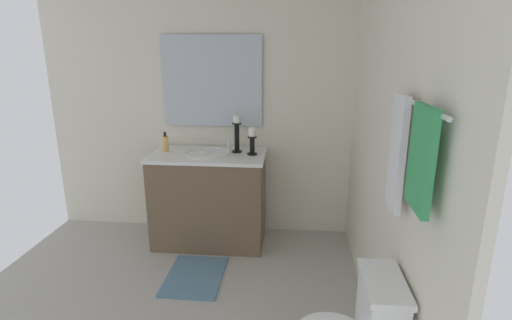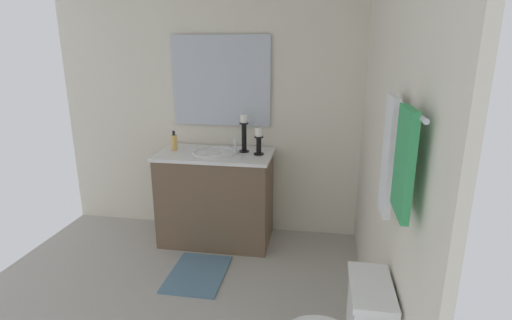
{
  "view_description": "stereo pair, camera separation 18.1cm",
  "coord_description": "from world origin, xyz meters",
  "px_view_note": "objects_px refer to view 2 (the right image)",
  "views": [
    {
      "loc": [
        2.39,
        0.9,
        1.78
      ],
      "look_at": [
        -0.17,
        0.65,
        1.04
      ],
      "focal_mm": 27.85,
      "sensor_mm": 36.0,
      "label": 1
    },
    {
      "loc": [
        2.36,
        1.07,
        1.78
      ],
      "look_at": [
        -0.17,
        0.65,
        1.04
      ],
      "focal_mm": 27.85,
      "sensor_mm": 36.0,
      "label": 2
    }
  ],
  "objects_px": {
    "candle_holder_short": "(244,133)",
    "towel_bar": "(406,106)",
    "vanity_cabinet": "(216,197)",
    "mirror": "(221,81)",
    "soap_bottle": "(174,142)",
    "towel_near_vanity": "(388,156)",
    "sink_basin": "(215,157)",
    "candle_holder_tall": "(259,141)",
    "bath_mat": "(198,274)",
    "towel_center": "(404,162)"
  },
  "relations": [
    {
      "from": "candle_holder_tall",
      "to": "towel_center",
      "type": "bearing_deg",
      "value": 24.34
    },
    {
      "from": "candle_holder_tall",
      "to": "soap_bottle",
      "type": "xyz_separation_m",
      "value": [
        -0.03,
        -0.79,
        -0.05
      ]
    },
    {
      "from": "towel_bar",
      "to": "towel_center",
      "type": "distance_m",
      "value": 0.25
    },
    {
      "from": "sink_basin",
      "to": "candle_holder_tall",
      "type": "bearing_deg",
      "value": 91.25
    },
    {
      "from": "sink_basin",
      "to": "towel_near_vanity",
      "type": "relative_size",
      "value": 0.73
    },
    {
      "from": "sink_basin",
      "to": "candle_holder_tall",
      "type": "height_order",
      "value": "candle_holder_tall"
    },
    {
      "from": "soap_bottle",
      "to": "towel_bar",
      "type": "distance_m",
      "value": 2.47
    },
    {
      "from": "soap_bottle",
      "to": "towel_near_vanity",
      "type": "xyz_separation_m",
      "value": [
        1.55,
        1.64,
        0.37
      ]
    },
    {
      "from": "mirror",
      "to": "towel_near_vanity",
      "type": "bearing_deg",
      "value": 34.7
    },
    {
      "from": "candle_holder_tall",
      "to": "soap_bottle",
      "type": "bearing_deg",
      "value": -92.15
    },
    {
      "from": "vanity_cabinet",
      "to": "bath_mat",
      "type": "relative_size",
      "value": 1.73
    },
    {
      "from": "soap_bottle",
      "to": "towel_center",
      "type": "bearing_deg",
      "value": 40.82
    },
    {
      "from": "towel_center",
      "to": "bath_mat",
      "type": "relative_size",
      "value": 0.68
    },
    {
      "from": "bath_mat",
      "to": "towel_bar",
      "type": "bearing_deg",
      "value": 49.92
    },
    {
      "from": "vanity_cabinet",
      "to": "towel_near_vanity",
      "type": "height_order",
      "value": "towel_near_vanity"
    },
    {
      "from": "mirror",
      "to": "candle_holder_tall",
      "type": "distance_m",
      "value": 0.68
    },
    {
      "from": "towel_near_vanity",
      "to": "towel_center",
      "type": "distance_m",
      "value": 0.35
    },
    {
      "from": "towel_near_vanity",
      "to": "bath_mat",
      "type": "bearing_deg",
      "value": -125.59
    },
    {
      "from": "towel_bar",
      "to": "bath_mat",
      "type": "relative_size",
      "value": 1.14
    },
    {
      "from": "sink_basin",
      "to": "bath_mat",
      "type": "bearing_deg",
      "value": -0.09
    },
    {
      "from": "sink_basin",
      "to": "candle_holder_tall",
      "type": "xyz_separation_m",
      "value": [
        -0.01,
        0.4,
        0.17
      ]
    },
    {
      "from": "sink_basin",
      "to": "mirror",
      "type": "distance_m",
      "value": 0.71
    },
    {
      "from": "candle_holder_short",
      "to": "soap_bottle",
      "type": "bearing_deg",
      "value": -86.59
    },
    {
      "from": "sink_basin",
      "to": "mirror",
      "type": "bearing_deg",
      "value": -179.8
    },
    {
      "from": "candle_holder_short",
      "to": "mirror",
      "type": "bearing_deg",
      "value": -128.65
    },
    {
      "from": "soap_bottle",
      "to": "bath_mat",
      "type": "xyz_separation_m",
      "value": [
        0.66,
        0.4,
        -0.92
      ]
    },
    {
      "from": "towel_near_vanity",
      "to": "vanity_cabinet",
      "type": "bearing_deg",
      "value": -140.63
    },
    {
      "from": "mirror",
      "to": "soap_bottle",
      "type": "distance_m",
      "value": 0.71
    },
    {
      "from": "candle_holder_short",
      "to": "towel_bar",
      "type": "xyz_separation_m",
      "value": [
        1.76,
        1.01,
        0.52
      ]
    },
    {
      "from": "vanity_cabinet",
      "to": "candle_holder_tall",
      "type": "distance_m",
      "value": 0.68
    },
    {
      "from": "vanity_cabinet",
      "to": "candle_holder_tall",
      "type": "relative_size",
      "value": 4.27
    },
    {
      "from": "mirror",
      "to": "towel_center",
      "type": "distance_m",
      "value": 2.47
    },
    {
      "from": "candle_holder_short",
      "to": "candle_holder_tall",
      "type": "bearing_deg",
      "value": 64.68
    },
    {
      "from": "towel_bar",
      "to": "mirror",
      "type": "bearing_deg",
      "value": -147.33
    },
    {
      "from": "sink_basin",
      "to": "soap_bottle",
      "type": "relative_size",
      "value": 2.23
    },
    {
      "from": "candle_holder_tall",
      "to": "towel_center",
      "type": "height_order",
      "value": "towel_center"
    },
    {
      "from": "mirror",
      "to": "candle_holder_short",
      "type": "xyz_separation_m",
      "value": [
        0.2,
        0.25,
        -0.43
      ]
    },
    {
      "from": "mirror",
      "to": "candle_holder_short",
      "type": "bearing_deg",
      "value": 51.35
    },
    {
      "from": "vanity_cabinet",
      "to": "mirror",
      "type": "relative_size",
      "value": 1.12
    },
    {
      "from": "mirror",
      "to": "towel_bar",
      "type": "distance_m",
      "value": 2.34
    },
    {
      "from": "vanity_cabinet",
      "to": "towel_center",
      "type": "relative_size",
      "value": 2.54
    },
    {
      "from": "towel_bar",
      "to": "vanity_cabinet",
      "type": "bearing_deg",
      "value": -143.21
    },
    {
      "from": "soap_bottle",
      "to": "towel_bar",
      "type": "relative_size",
      "value": 0.26
    },
    {
      "from": "sink_basin",
      "to": "towel_bar",
      "type": "height_order",
      "value": "towel_bar"
    },
    {
      "from": "sink_basin",
      "to": "candle_holder_short",
      "type": "distance_m",
      "value": 0.34
    },
    {
      "from": "candle_holder_tall",
      "to": "sink_basin",
      "type": "bearing_deg",
      "value": -88.75
    },
    {
      "from": "sink_basin",
      "to": "candle_holder_short",
      "type": "xyz_separation_m",
      "value": [
        -0.08,
        0.25,
        0.22
      ]
    },
    {
      "from": "candle_holder_tall",
      "to": "bath_mat",
      "type": "height_order",
      "value": "candle_holder_tall"
    },
    {
      "from": "towel_bar",
      "to": "towel_near_vanity",
      "type": "distance_m",
      "value": 0.31
    },
    {
      "from": "candle_holder_tall",
      "to": "towel_near_vanity",
      "type": "xyz_separation_m",
      "value": [
        1.52,
        0.84,
        0.31
      ]
    }
  ]
}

